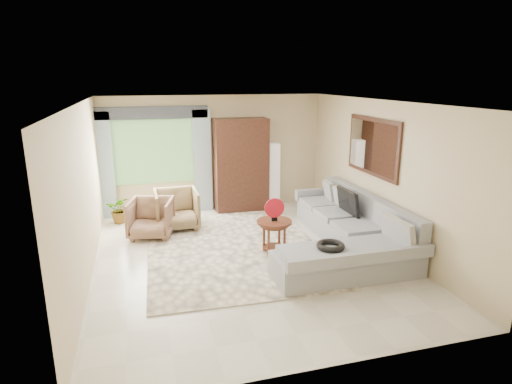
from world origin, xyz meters
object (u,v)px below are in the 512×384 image
object	(u,v)px
tv_screen	(348,202)
coffee_table	(274,236)
armoire	(241,165)
floor_lamp	(273,175)
potted_plant	(120,209)
armchair_left	(151,218)
armchair_right	(177,209)
sectional_sofa	(348,235)

from	to	relation	value
tv_screen	coffee_table	bearing A→B (deg)	-167.48
armoire	floor_lamp	world-z (taller)	armoire
potted_plant	floor_lamp	distance (m)	3.52
tv_screen	armchair_left	world-z (taller)	tv_screen
coffee_table	armoire	world-z (taller)	armoire
tv_screen	armchair_right	bearing A→B (deg)	154.79
sectional_sofa	tv_screen	distance (m)	0.76
coffee_table	armchair_right	bearing A→B (deg)	129.89
sectional_sofa	armchair_left	size ratio (longest dim) A/B	4.25
sectional_sofa	armchair_right	distance (m)	3.43
tv_screen	armchair_right	distance (m)	3.39
tv_screen	armchair_left	size ratio (longest dim) A/B	0.91
armchair_left	armoire	xyz separation A→B (m)	(2.08, 1.25, 0.68)
coffee_table	armchair_right	xyz separation A→B (m)	(-1.49, 1.79, 0.08)
tv_screen	armchair_left	distance (m)	3.75
tv_screen	armoire	distance (m)	2.80
sectional_sofa	tv_screen	world-z (taller)	tv_screen
sectional_sofa	floor_lamp	world-z (taller)	floor_lamp
sectional_sofa	tv_screen	bearing A→B (deg)	64.50
coffee_table	armoire	bearing A→B (deg)	88.65
coffee_table	armchair_left	bearing A→B (deg)	144.55
armchair_right	floor_lamp	xyz separation A→B (m)	(2.36, 0.96, 0.35)
armchair_right	armchair_left	bearing A→B (deg)	-146.50
coffee_table	armchair_right	size ratio (longest dim) A/B	0.69
sectional_sofa	armoire	xyz separation A→B (m)	(-1.23, 2.90, 0.77)
armchair_left	potted_plant	distance (m)	1.18
sectional_sofa	potted_plant	xyz separation A→B (m)	(-3.91, 2.66, 0.01)
coffee_table	armchair_right	world-z (taller)	armchair_right
coffee_table	armchair_left	xyz separation A→B (m)	(-2.01, 1.43, 0.05)
armoire	floor_lamp	bearing A→B (deg)	4.29
coffee_table	floor_lamp	distance (m)	2.91
armoire	armchair_right	bearing A→B (deg)	-149.98
sectional_sofa	potted_plant	distance (m)	4.73
armchair_right	potted_plant	bearing A→B (deg)	148.76
tv_screen	armoire	bearing A→B (deg)	122.68
sectional_sofa	armoire	size ratio (longest dim) A/B	1.65
floor_lamp	sectional_sofa	bearing A→B (deg)	-81.67
tv_screen	coffee_table	distance (m)	1.65
armchair_left	armchair_right	size ratio (longest dim) A/B	0.93
tv_screen	sectional_sofa	bearing A→B (deg)	-115.50
floor_lamp	armchair_left	bearing A→B (deg)	-155.49
armchair_right	floor_lamp	size ratio (longest dim) A/B	0.58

